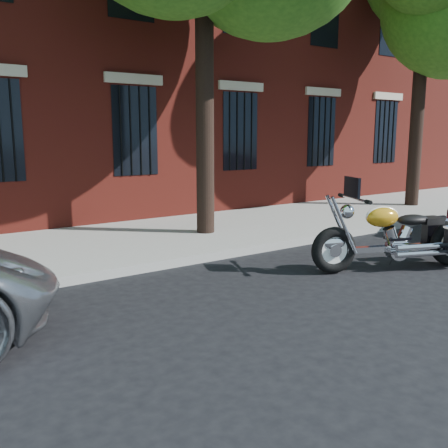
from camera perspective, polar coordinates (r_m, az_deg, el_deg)
ground at (r=7.76m, az=6.55°, el=-5.79°), size 120.00×120.00×0.00m
curb at (r=8.78m, az=0.57°, el=-3.32°), size 40.00×0.16×0.15m
sidewalk at (r=10.33m, az=-5.52°, el=-1.31°), size 40.00×3.60×0.15m
building at (r=16.84m, az=-18.44°, el=23.01°), size 26.00×10.08×12.00m
motorcycle at (r=8.43m, az=19.78°, el=-1.52°), size 2.69×1.54×1.49m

